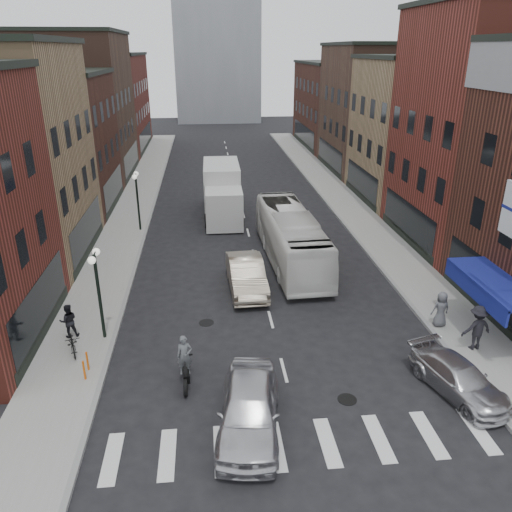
{
  "coord_description": "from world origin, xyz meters",
  "views": [
    {
      "loc": [
        -2.78,
        -15.2,
        11.71
      ],
      "look_at": [
        -0.49,
        6.91,
        2.45
      ],
      "focal_mm": 35.0,
      "sensor_mm": 36.0,
      "label": 1
    }
  ],
  "objects_px": {
    "bike_rack": "(86,366)",
    "sedan_left_far": "(246,275)",
    "ped_right_a": "(477,328)",
    "ped_right_c": "(441,309)",
    "box_truck": "(222,192)",
    "ped_left_solo": "(68,321)",
    "streetlamp_near": "(97,279)",
    "curb_car": "(459,378)",
    "motorcycle_rider": "(185,362)",
    "streetlamp_far": "(137,191)",
    "parked_bicycle": "(73,343)",
    "sedan_left_near": "(249,409)",
    "transit_bus": "(291,237)"
  },
  "relations": [
    {
      "from": "streetlamp_near",
      "to": "bike_rack",
      "type": "relative_size",
      "value": 5.14
    },
    {
      "from": "transit_bus",
      "to": "ped_left_solo",
      "type": "distance_m",
      "value": 13.29
    },
    {
      "from": "box_truck",
      "to": "ped_left_solo",
      "type": "relative_size",
      "value": 5.65
    },
    {
      "from": "sedan_left_far",
      "to": "parked_bicycle",
      "type": "relative_size",
      "value": 3.12
    },
    {
      "from": "bike_rack",
      "to": "ped_right_a",
      "type": "distance_m",
      "value": 15.69
    },
    {
      "from": "curb_car",
      "to": "ped_right_a",
      "type": "distance_m",
      "value": 3.23
    },
    {
      "from": "sedan_left_near",
      "to": "sedan_left_far",
      "type": "xyz_separation_m",
      "value": [
        0.8,
        10.41,
        -0.0
      ]
    },
    {
      "from": "motorcycle_rider",
      "to": "transit_bus",
      "type": "xyz_separation_m",
      "value": [
        5.85,
        11.22,
        0.55
      ]
    },
    {
      "from": "streetlamp_near",
      "to": "motorcycle_rider",
      "type": "bearing_deg",
      "value": -44.01
    },
    {
      "from": "ped_left_solo",
      "to": "ped_right_a",
      "type": "distance_m",
      "value": 17.17
    },
    {
      "from": "curb_car",
      "to": "sedan_left_far",
      "type": "bearing_deg",
      "value": 110.54
    },
    {
      "from": "streetlamp_far",
      "to": "bike_rack",
      "type": "distance_m",
      "value": 16.87
    },
    {
      "from": "curb_car",
      "to": "ped_right_c",
      "type": "xyz_separation_m",
      "value": [
        1.33,
        4.45,
        0.36
      ]
    },
    {
      "from": "streetlamp_near",
      "to": "ped_left_solo",
      "type": "relative_size",
      "value": 2.69
    },
    {
      "from": "streetlamp_near",
      "to": "sedan_left_near",
      "type": "bearing_deg",
      "value": -46.88
    },
    {
      "from": "box_truck",
      "to": "sedan_left_near",
      "type": "height_order",
      "value": "box_truck"
    },
    {
      "from": "motorcycle_rider",
      "to": "sedan_left_far",
      "type": "height_order",
      "value": "motorcycle_rider"
    },
    {
      "from": "ped_left_solo",
      "to": "ped_right_a",
      "type": "bearing_deg",
      "value": 155.09
    },
    {
      "from": "streetlamp_far",
      "to": "curb_car",
      "type": "distance_m",
      "value": 23.43
    },
    {
      "from": "transit_bus",
      "to": "sedan_left_near",
      "type": "height_order",
      "value": "transit_bus"
    },
    {
      "from": "sedan_left_far",
      "to": "ped_right_a",
      "type": "distance_m",
      "value": 11.21
    },
    {
      "from": "streetlamp_far",
      "to": "motorcycle_rider",
      "type": "height_order",
      "value": "streetlamp_far"
    },
    {
      "from": "motorcycle_rider",
      "to": "ped_left_solo",
      "type": "relative_size",
      "value": 1.36
    },
    {
      "from": "box_truck",
      "to": "ped_left_solo",
      "type": "xyz_separation_m",
      "value": [
        -7.3,
        -16.74,
        -0.94
      ]
    },
    {
      "from": "streetlamp_far",
      "to": "ped_right_a",
      "type": "xyz_separation_m",
      "value": [
        15.48,
        -16.48,
        -1.79
      ]
    },
    {
      "from": "box_truck",
      "to": "ped_left_solo",
      "type": "distance_m",
      "value": 18.29
    },
    {
      "from": "streetlamp_near",
      "to": "curb_car",
      "type": "bearing_deg",
      "value": -20.3
    },
    {
      "from": "ped_right_a",
      "to": "ped_right_c",
      "type": "relative_size",
      "value": 1.19
    },
    {
      "from": "streetlamp_near",
      "to": "ped_right_a",
      "type": "relative_size",
      "value": 2.1
    },
    {
      "from": "bike_rack",
      "to": "sedan_left_far",
      "type": "xyz_separation_m",
      "value": [
        6.74,
        6.98,
        0.28
      ]
    },
    {
      "from": "streetlamp_far",
      "to": "streetlamp_near",
      "type": "bearing_deg",
      "value": -90.0
    },
    {
      "from": "streetlamp_far",
      "to": "ped_right_c",
      "type": "relative_size",
      "value": 2.5
    },
    {
      "from": "bike_rack",
      "to": "ped_right_c",
      "type": "distance_m",
      "value": 15.2
    },
    {
      "from": "bike_rack",
      "to": "sedan_left_far",
      "type": "bearing_deg",
      "value": 45.97
    },
    {
      "from": "ped_right_c",
      "to": "curb_car",
      "type": "bearing_deg",
      "value": 69.63
    },
    {
      "from": "sedan_left_far",
      "to": "ped_left_solo",
      "type": "relative_size",
      "value": 3.31
    },
    {
      "from": "sedan_left_near",
      "to": "ped_right_a",
      "type": "height_order",
      "value": "ped_right_a"
    },
    {
      "from": "box_truck",
      "to": "motorcycle_rider",
      "type": "height_order",
      "value": "box_truck"
    },
    {
      "from": "streetlamp_far",
      "to": "parked_bicycle",
      "type": "bearing_deg",
      "value": -94.03
    },
    {
      "from": "motorcycle_rider",
      "to": "ped_left_solo",
      "type": "xyz_separation_m",
      "value": [
        -5.08,
        3.68,
        -0.06
      ]
    },
    {
      "from": "motorcycle_rider",
      "to": "sedan_left_far",
      "type": "bearing_deg",
      "value": 63.65
    },
    {
      "from": "bike_rack",
      "to": "curb_car",
      "type": "bearing_deg",
      "value": -9.51
    },
    {
      "from": "ped_left_solo",
      "to": "ped_right_a",
      "type": "xyz_separation_m",
      "value": [
        16.95,
        -2.68,
        0.21
      ]
    },
    {
      "from": "streetlamp_far",
      "to": "box_truck",
      "type": "height_order",
      "value": "streetlamp_far"
    },
    {
      "from": "streetlamp_near",
      "to": "bike_rack",
      "type": "height_order",
      "value": "streetlamp_near"
    },
    {
      "from": "bike_rack",
      "to": "curb_car",
      "type": "height_order",
      "value": "curb_car"
    },
    {
      "from": "box_truck",
      "to": "bike_rack",
      "type": "bearing_deg",
      "value": -106.22
    },
    {
      "from": "ped_left_solo",
      "to": "ped_right_c",
      "type": "height_order",
      "value": "ped_right_c"
    },
    {
      "from": "ped_right_c",
      "to": "ped_left_solo",
      "type": "bearing_deg",
      "value": -6.34
    },
    {
      "from": "streetlamp_near",
      "to": "ped_left_solo",
      "type": "distance_m",
      "value": 2.49
    }
  ]
}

